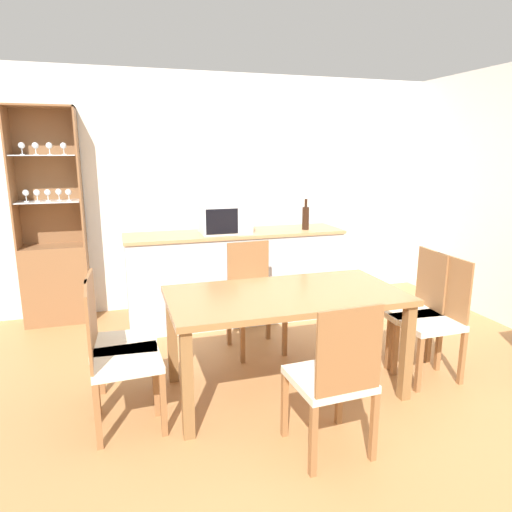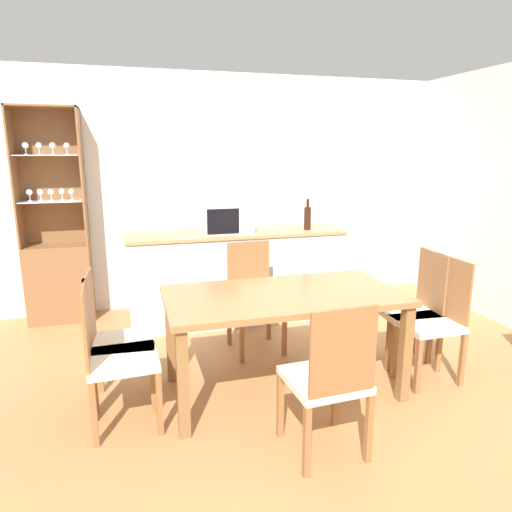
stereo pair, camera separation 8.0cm
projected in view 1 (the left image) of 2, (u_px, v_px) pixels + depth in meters
The scene contains 13 objects.
ground_plane at pixel (312, 421), 2.99m from camera, with size 18.00×18.00×0.00m, color #B27A47.
wall_back at pixel (220, 192), 5.15m from camera, with size 6.80×0.06×2.55m.
kitchen_counter at pixel (236, 276), 4.69m from camera, with size 2.20×0.55×0.93m.
display_cabinet at pixel (55, 263), 4.62m from camera, with size 0.63×0.34×2.14m.
dining_table at pixel (286, 305), 3.24m from camera, with size 1.66×0.87×0.75m.
dining_chair_side_left_far at pixel (117, 342), 3.07m from camera, with size 0.45×0.45×0.94m.
dining_chair_side_right_near at pixel (433, 319), 3.49m from camera, with size 0.43×0.43×0.94m.
dining_chair_side_left_near at pixel (118, 358), 2.83m from camera, with size 0.44×0.44×0.94m.
dining_chair_side_right_far at pixel (412, 308), 3.73m from camera, with size 0.45×0.45×0.94m.
dining_chair_head_far at pixel (254, 298), 3.99m from camera, with size 0.44×0.44×0.94m.
dining_chair_head_near at pixel (333, 379), 2.57m from camera, with size 0.44×0.44×0.94m.
microwave at pixel (225, 219), 4.50m from camera, with size 0.48×0.34×0.28m.
wine_bottle at pixel (306, 217), 4.69m from camera, with size 0.07×0.07×0.32m.
Camera 1 is at (-1.13, -2.44, 1.73)m, focal length 32.00 mm.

